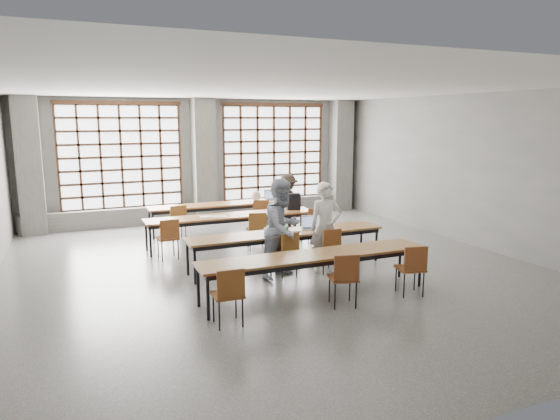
{
  "coord_description": "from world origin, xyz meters",
  "views": [
    {
      "loc": [
        -3.64,
        -8.8,
        2.94
      ],
      "look_at": [
        0.31,
        0.4,
        1.09
      ],
      "focal_mm": 32.0,
      "sensor_mm": 36.0,
      "label": 1
    }
  ],
  "objects_px": {
    "desk_row_d": "(316,258)",
    "laptop_front": "(310,225)",
    "desk_row_a": "(225,206)",
    "chair_front_right": "(329,246)",
    "chair_mid_centre": "(257,227)",
    "laptop_back": "(271,197)",
    "chair_near_left": "(229,291)",
    "backpack": "(294,201)",
    "chair_near_right": "(412,265)",
    "chair_mid_left": "(168,235)",
    "student_back": "(288,202)",
    "chair_front_left": "(286,250)",
    "phone": "(297,232)",
    "plastic_bag": "(256,196)",
    "student_female": "(283,228)",
    "mouse": "(329,227)",
    "chair_back_mid": "(261,212)",
    "green_box": "(283,229)",
    "chair_back_right": "(289,210)",
    "red_pouch": "(228,291)",
    "desk_row_b": "(232,218)",
    "student_male": "(326,227)",
    "chair_near_mid": "(344,274)",
    "chair_back_left": "(177,219)",
    "chair_mid_right": "(313,222)",
    "desk_row_c": "(287,235)"
  },
  "relations": [
    {
      "from": "desk_row_b",
      "to": "chair_mid_centre",
      "type": "relative_size",
      "value": 4.55
    },
    {
      "from": "chair_mid_right",
      "to": "red_pouch",
      "type": "relative_size",
      "value": 4.4
    },
    {
      "from": "chair_mid_left",
      "to": "red_pouch",
      "type": "height_order",
      "value": "chair_mid_left"
    },
    {
      "from": "chair_back_left",
      "to": "student_back",
      "type": "xyz_separation_m",
      "value": [
        2.99,
        0.13,
        0.21
      ]
    },
    {
      "from": "desk_row_c",
      "to": "chair_near_left",
      "type": "height_order",
      "value": "chair_near_left"
    },
    {
      "from": "student_male",
      "to": "red_pouch",
      "type": "height_order",
      "value": "student_male"
    },
    {
      "from": "laptop_back",
      "to": "backpack",
      "type": "relative_size",
      "value": 1.07
    },
    {
      "from": "chair_mid_left",
      "to": "chair_front_left",
      "type": "bearing_deg",
      "value": -50.26
    },
    {
      "from": "red_pouch",
      "to": "laptop_back",
      "type": "bearing_deg",
      "value": 62.55
    },
    {
      "from": "desk_row_d",
      "to": "mouse",
      "type": "xyz_separation_m",
      "value": [
        1.16,
        1.65,
        0.08
      ]
    },
    {
      "from": "chair_back_right",
      "to": "mouse",
      "type": "bearing_deg",
      "value": -99.07
    },
    {
      "from": "chair_back_mid",
      "to": "green_box",
      "type": "distance_m",
      "value": 3.11
    },
    {
      "from": "desk_row_a",
      "to": "chair_mid_left",
      "type": "xyz_separation_m",
      "value": [
        -1.91,
        -2.23,
        -0.13
      ]
    },
    {
      "from": "chair_back_left",
      "to": "laptop_back",
      "type": "xyz_separation_m",
      "value": [
        2.76,
        0.74,
        0.25
      ]
    },
    {
      "from": "chair_mid_left",
      "to": "chair_mid_centre",
      "type": "distance_m",
      "value": 1.98
    },
    {
      "from": "chair_mid_centre",
      "to": "chair_near_right",
      "type": "xyz_separation_m",
      "value": [
        1.33,
        -3.79,
        0.0
      ]
    },
    {
      "from": "chair_back_mid",
      "to": "green_box",
      "type": "bearing_deg",
      "value": -102.99
    },
    {
      "from": "chair_near_left",
      "to": "plastic_bag",
      "type": "xyz_separation_m",
      "value": [
        2.68,
        6.08,
        0.34
      ]
    },
    {
      "from": "chair_front_left",
      "to": "plastic_bag",
      "type": "height_order",
      "value": "plastic_bag"
    },
    {
      "from": "chair_mid_centre",
      "to": "chair_near_mid",
      "type": "bearing_deg",
      "value": -89.49
    },
    {
      "from": "student_back",
      "to": "laptop_back",
      "type": "bearing_deg",
      "value": 105.95
    },
    {
      "from": "student_male",
      "to": "green_box",
      "type": "relative_size",
      "value": 6.98
    },
    {
      "from": "red_pouch",
      "to": "chair_back_right",
      "type": "bearing_deg",
      "value": 57.74
    },
    {
      "from": "chair_near_left",
      "to": "red_pouch",
      "type": "bearing_deg",
      "value": 87.97
    },
    {
      "from": "chair_mid_centre",
      "to": "laptop_back",
      "type": "bearing_deg",
      "value": 60.95
    },
    {
      "from": "chair_near_left",
      "to": "backpack",
      "type": "bearing_deg",
      "value": 55.58
    },
    {
      "from": "plastic_bag",
      "to": "desk_row_d",
      "type": "bearing_deg",
      "value": -100.2
    },
    {
      "from": "chair_mid_right",
      "to": "student_female",
      "type": "height_order",
      "value": "student_female"
    },
    {
      "from": "desk_row_a",
      "to": "chair_front_right",
      "type": "height_order",
      "value": "chair_front_right"
    },
    {
      "from": "desk_row_b",
      "to": "laptop_back",
      "type": "height_order",
      "value": "laptop_back"
    },
    {
      "from": "student_back",
      "to": "red_pouch",
      "type": "xyz_separation_m",
      "value": [
        -3.38,
        -5.45,
        -0.24
      ]
    },
    {
      "from": "chair_back_right",
      "to": "green_box",
      "type": "distance_m",
      "value": 3.38
    },
    {
      "from": "desk_row_b",
      "to": "chair_mid_left",
      "type": "xyz_separation_m",
      "value": [
        -1.59,
        -0.63,
        -0.13
      ]
    },
    {
      "from": "chair_near_right",
      "to": "student_female",
      "type": "distance_m",
      "value": 2.42
    },
    {
      "from": "student_male",
      "to": "laptop_back",
      "type": "height_order",
      "value": "student_male"
    },
    {
      "from": "desk_row_b",
      "to": "red_pouch",
      "type": "height_order",
      "value": "desk_row_b"
    },
    {
      "from": "mouse",
      "to": "chair_front_right",
      "type": "bearing_deg",
      "value": -119.56
    },
    {
      "from": "red_pouch",
      "to": "desk_row_b",
      "type": "bearing_deg",
      "value": 71.39
    },
    {
      "from": "desk_row_c",
      "to": "chair_mid_right",
      "type": "height_order",
      "value": "chair_mid_right"
    },
    {
      "from": "chair_near_right",
      "to": "chair_mid_left",
      "type": "bearing_deg",
      "value": 131.14
    },
    {
      "from": "chair_front_left",
      "to": "phone",
      "type": "relative_size",
      "value": 6.77
    },
    {
      "from": "student_back",
      "to": "laptop_front",
      "type": "xyz_separation_m",
      "value": [
        -0.9,
        -3.12,
        0.05
      ]
    },
    {
      "from": "desk_row_d",
      "to": "chair_front_left",
      "type": "height_order",
      "value": "chair_front_left"
    },
    {
      "from": "chair_back_mid",
      "to": "student_female",
      "type": "relative_size",
      "value": 0.47
    },
    {
      "from": "chair_back_right",
      "to": "chair_front_left",
      "type": "distance_m",
      "value": 4.11
    },
    {
      "from": "desk_row_d",
      "to": "laptop_front",
      "type": "distance_m",
      "value": 1.95
    },
    {
      "from": "backpack",
      "to": "plastic_bag",
      "type": "xyz_separation_m",
      "value": [
        -0.38,
        1.6,
        -0.06
      ]
    },
    {
      "from": "student_male",
      "to": "chair_back_left",
      "type": "bearing_deg",
      "value": 130.64
    },
    {
      "from": "laptop_front",
      "to": "chair_front_right",
      "type": "bearing_deg",
      "value": -87.54
    },
    {
      "from": "chair_near_mid",
      "to": "laptop_back",
      "type": "height_order",
      "value": "laptop_back"
    }
  ]
}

